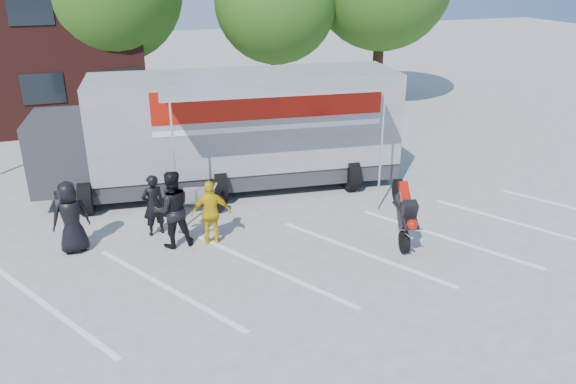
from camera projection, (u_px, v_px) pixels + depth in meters
ground at (276, 293)px, 12.16m from camera, size 100.00×100.00×0.00m
parking_bay_lines at (262, 270)px, 13.03m from camera, size 18.09×13.33×0.01m
tree_mid at (276, 2)px, 24.88m from camera, size 5.44×5.44×7.68m
transporter_truck at (233, 187)px, 17.83m from camera, size 11.74×6.61×3.57m
parked_motorcycle at (192, 215)px, 15.89m from camera, size 2.03×1.00×1.02m
stunt_bike_rider at (396, 241)px, 14.38m from camera, size 1.09×1.70×1.85m
spectator_leather_a at (71, 217)px, 13.57m from camera, size 0.98×0.74×1.82m
spectator_leather_b at (153, 205)px, 14.47m from camera, size 0.68×0.53×1.65m
spectator_leather_c at (172, 209)px, 13.81m from camera, size 1.01×0.81×1.99m
spectator_hivis at (211, 213)px, 14.00m from camera, size 1.04×0.58×1.67m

